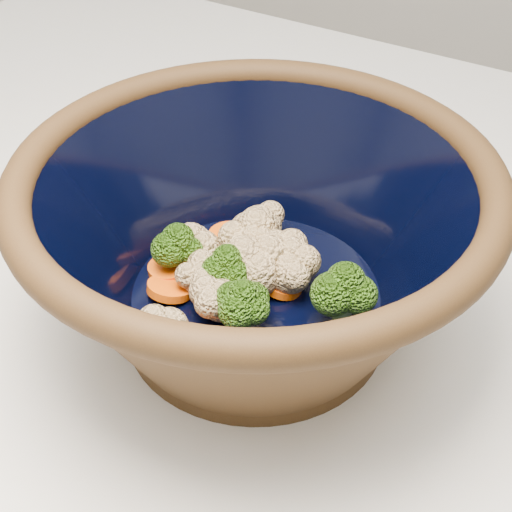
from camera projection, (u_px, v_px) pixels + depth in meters
name	position (u px, v px, depth m)	size (l,w,h in m)	color
mixing_bowl	(256.00, 241.00, 0.47)	(0.36, 0.36, 0.14)	black
vegetable_pile	(248.00, 266.00, 0.50)	(0.16, 0.15, 0.05)	#608442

